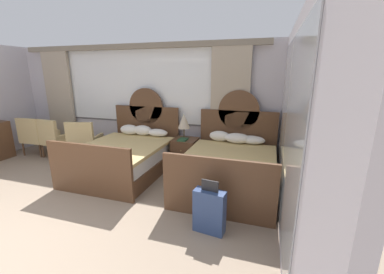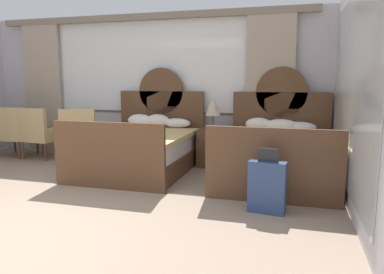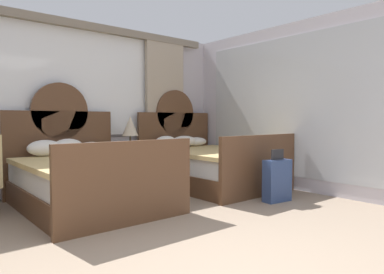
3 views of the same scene
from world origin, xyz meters
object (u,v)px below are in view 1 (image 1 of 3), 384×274
(nightstand_between_beds, at_px, (185,153))
(armchair_by_window_centre, at_px, (55,137))
(armchair_by_window_left, at_px, (84,140))
(bed_near_mirror, at_px, (230,167))
(armchair_by_window_right, at_px, (36,135))
(table_lamp_on_nightstand, at_px, (184,121))
(book_on_nightstand, at_px, (183,140))
(suitcase_on_floor, at_px, (209,211))
(bed_near_window, at_px, (126,155))

(nightstand_between_beds, height_order, armchair_by_window_centre, armchair_by_window_centre)
(nightstand_between_beds, xyz_separation_m, armchair_by_window_left, (-2.40, -0.33, 0.18))
(bed_near_mirror, height_order, armchair_by_window_right, bed_near_mirror)
(table_lamp_on_nightstand, height_order, book_on_nightstand, table_lamp_on_nightstand)
(book_on_nightstand, bearing_deg, armchair_by_window_right, -176.60)
(armchair_by_window_left, xyz_separation_m, suitcase_on_floor, (3.45, -1.74, -0.20))
(armchair_by_window_left, distance_m, armchair_by_window_right, 1.49)
(table_lamp_on_nightstand, bearing_deg, suitcase_on_floor, -62.68)
(nightstand_between_beds, distance_m, suitcase_on_floor, 2.32)
(bed_near_mirror, bearing_deg, table_lamp_on_nightstand, 148.14)
(armchair_by_window_left, relative_size, suitcase_on_floor, 1.32)
(bed_near_window, height_order, suitcase_on_floor, bed_near_window)
(bed_near_mirror, bearing_deg, nightstand_between_beds, 149.24)
(bed_near_window, relative_size, armchair_by_window_right, 2.20)
(armchair_by_window_centre, bearing_deg, suitcase_on_floor, -21.81)
(bed_near_mirror, xyz_separation_m, armchair_by_window_right, (-4.98, 0.31, 0.14))
(bed_near_mirror, xyz_separation_m, table_lamp_on_nightstand, (-1.13, 0.70, 0.66))
(bed_near_window, bearing_deg, armchair_by_window_left, 166.41)
(bed_near_mirror, height_order, armchair_by_window_centre, bed_near_mirror)
(armchair_by_window_left, bearing_deg, bed_near_mirror, -5.18)
(nightstand_between_beds, xyz_separation_m, suitcase_on_floor, (1.05, -2.07, -0.02))
(armchair_by_window_left, height_order, armchair_by_window_centre, same)
(bed_near_window, xyz_separation_m, bed_near_mirror, (2.17, 0.00, -0.00))
(bed_near_window, bearing_deg, book_on_nightstand, 26.94)
(armchair_by_window_left, bearing_deg, armchair_by_window_right, -179.88)
(armchair_by_window_right, bearing_deg, armchair_by_window_left, 0.12)
(book_on_nightstand, distance_m, suitcase_on_floor, 2.27)
(bed_near_mirror, distance_m, book_on_nightstand, 1.26)
(book_on_nightstand, height_order, armchair_by_window_centre, armchair_by_window_centre)
(bed_near_mirror, height_order, suitcase_on_floor, bed_near_mirror)
(bed_near_window, relative_size, bed_near_mirror, 1.00)
(bed_near_window, distance_m, nightstand_between_beds, 1.27)
(bed_near_window, relative_size, armchair_by_window_left, 2.20)
(suitcase_on_floor, bearing_deg, armchair_by_window_left, 153.30)
(bed_near_window, relative_size, suitcase_on_floor, 2.91)
(nightstand_between_beds, height_order, armchair_by_window_right, armchair_by_window_right)
(bed_near_window, distance_m, armchair_by_window_right, 2.83)
(nightstand_between_beds, distance_m, armchair_by_window_right, 3.91)
(bed_near_window, distance_m, armchair_by_window_centre, 2.22)
(nightstand_between_beds, relative_size, suitcase_on_floor, 0.88)
(bed_near_window, bearing_deg, bed_near_mirror, 0.04)
(armchair_by_window_centre, bearing_deg, armchair_by_window_right, -179.98)
(nightstand_between_beds, bearing_deg, book_on_nightstand, -97.70)
(bed_near_mirror, height_order, book_on_nightstand, bed_near_mirror)
(table_lamp_on_nightstand, relative_size, armchair_by_window_right, 0.57)
(nightstand_between_beds, bearing_deg, bed_near_mirror, -30.76)
(table_lamp_on_nightstand, distance_m, book_on_nightstand, 0.40)
(book_on_nightstand, bearing_deg, suitcase_on_floor, -61.47)
(book_on_nightstand, xyz_separation_m, suitcase_on_floor, (1.07, -1.96, -0.36))
(book_on_nightstand, xyz_separation_m, armchair_by_window_centre, (-3.27, -0.23, -0.15))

